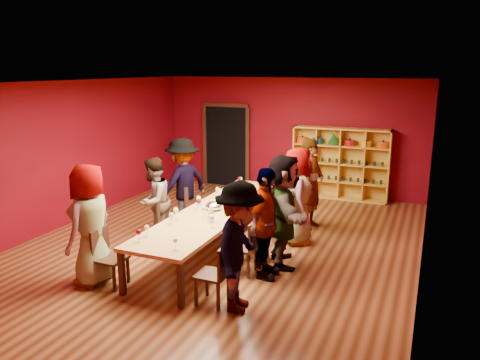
# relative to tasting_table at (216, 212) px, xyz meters

# --- Properties ---
(room_shell) EXTENTS (7.10, 9.10, 3.04)m
(room_shell) POSITION_rel_tasting_table_xyz_m (0.00, 0.00, 0.80)
(room_shell) COLOR #4D2814
(room_shell) RESTS_ON ground
(tasting_table) EXTENTS (1.10, 4.50, 0.75)m
(tasting_table) POSITION_rel_tasting_table_xyz_m (0.00, 0.00, 0.00)
(tasting_table) COLOR tan
(tasting_table) RESTS_ON ground
(doorway) EXTENTS (1.40, 0.17, 2.30)m
(doorway) POSITION_rel_tasting_table_xyz_m (-1.80, 4.43, 0.42)
(doorway) COLOR black
(doorway) RESTS_ON ground
(shelving_unit) EXTENTS (2.40, 0.40, 1.80)m
(shelving_unit) POSITION_rel_tasting_table_xyz_m (1.40, 4.32, 0.28)
(shelving_unit) COLOR gold
(shelving_unit) RESTS_ON ground
(chair_person_left_0) EXTENTS (0.42, 0.42, 0.89)m
(chair_person_left_0) POSITION_rel_tasting_table_xyz_m (-0.91, -1.97, -0.20)
(chair_person_left_0) COLOR black
(chair_person_left_0) RESTS_ON ground
(person_left_0) EXTENTS (0.56, 0.94, 1.87)m
(person_left_0) POSITION_rel_tasting_table_xyz_m (-1.17, -1.97, 0.24)
(person_left_0) COLOR #16173D
(person_left_0) RESTS_ON ground
(chair_person_left_2) EXTENTS (0.42, 0.42, 0.89)m
(chair_person_left_2) POSITION_rel_tasting_table_xyz_m (-0.91, -0.19, -0.20)
(chair_person_left_2) COLOR black
(chair_person_left_2) RESTS_ON ground
(person_left_2) EXTENTS (0.49, 0.82, 1.64)m
(person_left_2) POSITION_rel_tasting_table_xyz_m (-1.21, -0.19, 0.12)
(person_left_2) COLOR #5887B5
(person_left_2) RESTS_ON ground
(chair_person_left_3) EXTENTS (0.42, 0.42, 0.89)m
(chair_person_left_3) POSITION_rel_tasting_table_xyz_m (-0.91, 0.86, -0.20)
(chair_person_left_3) COLOR black
(chair_person_left_3) RESTS_ON ground
(person_left_3) EXTENTS (0.89, 1.30, 1.86)m
(person_left_3) POSITION_rel_tasting_table_xyz_m (-1.18, 0.86, 0.23)
(person_left_3) COLOR #15173A
(person_left_3) RESTS_ON ground
(chair_person_right_0) EXTENTS (0.42, 0.42, 0.89)m
(chair_person_right_0) POSITION_rel_tasting_table_xyz_m (0.91, -1.88, -0.20)
(chair_person_right_0) COLOR black
(chair_person_right_0) RESTS_ON ground
(person_right_0) EXTENTS (0.65, 1.23, 1.82)m
(person_right_0) POSITION_rel_tasting_table_xyz_m (1.25, -1.88, 0.21)
(person_right_0) COLOR pink
(person_right_0) RESTS_ON ground
(chair_person_right_1) EXTENTS (0.42, 0.42, 0.89)m
(chair_person_right_1) POSITION_rel_tasting_table_xyz_m (0.91, -0.78, -0.20)
(chair_person_right_1) COLOR black
(chair_person_right_1) RESTS_ON ground
(person_right_1) EXTENTS (0.49, 1.05, 1.78)m
(person_right_1) POSITION_rel_tasting_table_xyz_m (1.21, -0.78, 0.19)
(person_right_1) COLOR #141838
(person_right_1) RESTS_ON ground
(chair_person_right_2) EXTENTS (0.42, 0.42, 0.89)m
(chair_person_right_2) POSITION_rel_tasting_table_xyz_m (0.91, -0.19, -0.20)
(chair_person_right_2) COLOR black
(chair_person_right_2) RESTS_ON ground
(person_right_2) EXTENTS (1.15, 1.82, 1.90)m
(person_right_2) POSITION_rel_tasting_table_xyz_m (1.32, -0.19, 0.25)
(person_right_2) COLOR #BE7F8A
(person_right_2) RESTS_ON ground
(chair_person_right_3) EXTENTS (0.42, 0.42, 0.89)m
(chair_person_right_3) POSITION_rel_tasting_table_xyz_m (0.91, 0.88, -0.20)
(chair_person_right_3) COLOR black
(chair_person_right_3) RESTS_ON ground
(person_right_3) EXTENTS (0.78, 1.01, 1.83)m
(person_right_3) POSITION_rel_tasting_table_xyz_m (1.25, 0.88, 0.21)
(person_right_3) COLOR #6191C9
(person_right_3) RESTS_ON ground
(chair_person_right_4) EXTENTS (0.42, 0.42, 0.89)m
(chair_person_right_4) POSITION_rel_tasting_table_xyz_m (0.91, 1.82, -0.20)
(chair_person_right_4) COLOR black
(chair_person_right_4) RESTS_ON ground
(person_right_4) EXTENTS (0.58, 0.74, 1.87)m
(person_right_4) POSITION_rel_tasting_table_xyz_m (1.29, 1.82, 0.23)
(person_right_4) COLOR #48474C
(person_right_4) RESTS_ON ground
(wine_glass_0) EXTENTS (0.07, 0.07, 0.18)m
(wine_glass_0) POSITION_rel_tasting_table_xyz_m (-0.29, 1.82, 0.18)
(wine_glass_0) COLOR silver
(wine_glass_0) RESTS_ON tasting_table
(wine_glass_1) EXTENTS (0.09, 0.09, 0.22)m
(wine_glass_1) POSITION_rel_tasting_table_xyz_m (-0.15, 1.22, 0.21)
(wine_glass_1) COLOR silver
(wine_glass_1) RESTS_ON tasting_table
(wine_glass_2) EXTENTS (0.09, 0.09, 0.21)m
(wine_glass_2) POSITION_rel_tasting_table_xyz_m (0.32, -0.18, 0.20)
(wine_glass_2) COLOR silver
(wine_glass_2) RESTS_ON tasting_table
(wine_glass_3) EXTENTS (0.08, 0.08, 0.20)m
(wine_glass_3) POSITION_rel_tasting_table_xyz_m (0.32, 1.63, 0.19)
(wine_glass_3) COLOR silver
(wine_glass_3) RESTS_ON tasting_table
(wine_glass_4) EXTENTS (0.09, 0.09, 0.22)m
(wine_glass_4) POSITION_rel_tasting_table_xyz_m (-0.36, 0.00, 0.21)
(wine_glass_4) COLOR silver
(wine_glass_4) RESTS_ON tasting_table
(wine_glass_5) EXTENTS (0.07, 0.07, 0.18)m
(wine_glass_5) POSITION_rel_tasting_table_xyz_m (0.36, 1.92, 0.18)
(wine_glass_5) COLOR silver
(wine_glass_5) RESTS_ON tasting_table
(wine_glass_6) EXTENTS (0.08, 0.08, 0.20)m
(wine_glass_6) POSITION_rel_tasting_table_xyz_m (-0.36, -1.90, 0.19)
(wine_glass_6) COLOR silver
(wine_glass_6) RESTS_ON tasting_table
(wine_glass_7) EXTENTS (0.08, 0.08, 0.20)m
(wine_glass_7) POSITION_rel_tasting_table_xyz_m (-0.34, 0.77, 0.20)
(wine_glass_7) COLOR silver
(wine_glass_7) RESTS_ON tasting_table
(wine_glass_8) EXTENTS (0.07, 0.07, 0.18)m
(wine_glass_8) POSITION_rel_tasting_table_xyz_m (0.29, -1.95, 0.18)
(wine_glass_8) COLOR silver
(wine_glass_8) RESTS_ON tasting_table
(wine_glass_9) EXTENTS (0.08, 0.08, 0.19)m
(wine_glass_9) POSITION_rel_tasting_table_xyz_m (0.34, 0.03, 0.19)
(wine_glass_9) COLOR silver
(wine_glass_9) RESTS_ON tasting_table
(wine_glass_10) EXTENTS (0.08, 0.08, 0.19)m
(wine_glass_10) POSITION_rel_tasting_table_xyz_m (0.12, 0.26, 0.19)
(wine_glass_10) COLOR silver
(wine_glass_10) RESTS_ON tasting_table
(wine_glass_11) EXTENTS (0.07, 0.07, 0.18)m
(wine_glass_11) POSITION_rel_tasting_table_xyz_m (-0.38, -1.66, 0.18)
(wine_glass_11) COLOR silver
(wine_glass_11) RESTS_ON tasting_table
(wine_glass_12) EXTENTS (0.09, 0.09, 0.22)m
(wine_glass_12) POSITION_rel_tasting_table_xyz_m (-0.37, -0.80, 0.21)
(wine_glass_12) COLOR silver
(wine_glass_12) RESTS_ON tasting_table
(wine_glass_13) EXTENTS (0.08, 0.08, 0.21)m
(wine_glass_13) POSITION_rel_tasting_table_xyz_m (-0.31, -1.05, 0.20)
(wine_glass_13) COLOR silver
(wine_glass_13) RESTS_ON tasting_table
(wine_glass_14) EXTENTS (0.09, 0.09, 0.21)m
(wine_glass_14) POSITION_rel_tasting_table_xyz_m (-0.28, -0.15, 0.21)
(wine_glass_14) COLOR silver
(wine_glass_14) RESTS_ON tasting_table
(wine_glass_15) EXTENTS (0.09, 0.09, 0.22)m
(wine_glass_15) POSITION_rel_tasting_table_xyz_m (0.35, -0.91, 0.21)
(wine_glass_15) COLOR silver
(wine_glass_15) RESTS_ON tasting_table
(wine_glass_16) EXTENTS (0.09, 0.09, 0.22)m
(wine_glass_16) POSITION_rel_tasting_table_xyz_m (0.01, -0.51, 0.21)
(wine_glass_16) COLOR silver
(wine_glass_16) RESTS_ON tasting_table
(wine_glass_17) EXTENTS (0.07, 0.07, 0.19)m
(wine_glass_17) POSITION_rel_tasting_table_xyz_m (0.30, 0.77, 0.19)
(wine_glass_17) COLOR silver
(wine_glass_17) RESTS_ON tasting_table
(wine_glass_18) EXTENTS (0.08, 0.08, 0.19)m
(wine_glass_18) POSITION_rel_tasting_table_xyz_m (-0.30, 1.79, 0.19)
(wine_glass_18) COLOR silver
(wine_glass_18) RESTS_ON tasting_table
(spittoon_bowl) EXTENTS (0.30, 0.30, 0.17)m
(spittoon_bowl) POSITION_rel_tasting_table_xyz_m (-0.03, -0.03, 0.12)
(spittoon_bowl) COLOR silver
(spittoon_bowl) RESTS_ON tasting_table
(carafe_a) EXTENTS (0.12, 0.12, 0.24)m
(carafe_a) POSITION_rel_tasting_table_xyz_m (-0.16, 0.52, 0.16)
(carafe_a) COLOR silver
(carafe_a) RESTS_ON tasting_table
(carafe_b) EXTENTS (0.14, 0.14, 0.27)m
(carafe_b) POSITION_rel_tasting_table_xyz_m (0.21, -0.66, 0.17)
(carafe_b) COLOR silver
(carafe_b) RESTS_ON tasting_table
(wine_bottle) EXTENTS (0.09, 0.09, 0.31)m
(wine_bottle) POSITION_rel_tasting_table_xyz_m (0.23, 1.68, 0.17)
(wine_bottle) COLOR #133419
(wine_bottle) RESTS_ON tasting_table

